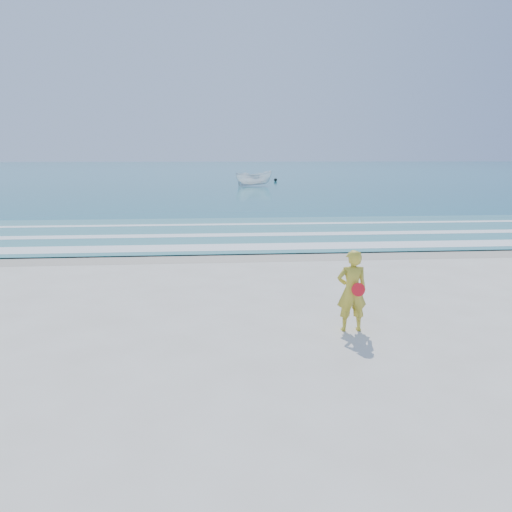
{
  "coord_description": "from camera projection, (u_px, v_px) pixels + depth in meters",
  "views": [
    {
      "loc": [
        -0.54,
        -8.34,
        3.56
      ],
      "look_at": [
        0.5,
        4.0,
        1.0
      ],
      "focal_mm": 35.0,
      "sensor_mm": 36.0,
      "label": 1
    }
  ],
  "objects": [
    {
      "name": "foam_near",
      "position": [
        229.0,
        247.0,
        18.95
      ],
      "size": [
        400.0,
        1.4,
        0.01
      ],
      "primitive_type": "cube",
      "color": "white",
      "rests_on": "shallow"
    },
    {
      "name": "ocean",
      "position": [
        216.0,
        169.0,
        111.36
      ],
      "size": [
        400.0,
        190.0,
        0.04
      ],
      "primitive_type": "cube",
      "color": "#19727F",
      "rests_on": "ground"
    },
    {
      "name": "foam_mid",
      "position": [
        227.0,
        235.0,
        21.78
      ],
      "size": [
        400.0,
        0.9,
        0.01
      ],
      "primitive_type": "cube",
      "color": "white",
      "rests_on": "shallow"
    },
    {
      "name": "wet_sand",
      "position": [
        230.0,
        255.0,
        17.69
      ],
      "size": [
        400.0,
        2.4,
        0.0
      ],
      "primitive_type": "cube",
      "color": "#B2A893",
      "rests_on": "ground"
    },
    {
      "name": "ground",
      "position": [
        247.0,
        356.0,
        8.91
      ],
      "size": [
        400.0,
        400.0,
        0.0
      ],
      "primitive_type": "plane",
      "color": "silver",
      "rests_on": "ground"
    },
    {
      "name": "foam_far",
      "position": [
        225.0,
        224.0,
        25.0
      ],
      "size": [
        400.0,
        0.6,
        0.01
      ],
      "primitive_type": "cube",
      "color": "white",
      "rests_on": "shallow"
    },
    {
      "name": "woman",
      "position": [
        352.0,
        291.0,
        10.04
      ],
      "size": [
        0.62,
        0.43,
        1.68
      ],
      "color": "gold",
      "rests_on": "ground"
    },
    {
      "name": "shallow",
      "position": [
        227.0,
        232.0,
        22.56
      ],
      "size": [
        400.0,
        10.0,
        0.01
      ],
      "primitive_type": "cube",
      "color": "#59B7AD",
      "rests_on": "ocean"
    },
    {
      "name": "boat",
      "position": [
        254.0,
        179.0,
        53.93
      ],
      "size": [
        4.44,
        2.55,
        1.62
      ],
      "primitive_type": "imported",
      "rotation": [
        0.0,
        0.0,
        1.82
      ],
      "color": "white",
      "rests_on": "ocean"
    },
    {
      "name": "buoy",
      "position": [
        275.0,
        180.0,
        62.86
      ],
      "size": [
        0.41,
        0.41,
        0.41
      ],
      "primitive_type": "sphere",
      "color": "black",
      "rests_on": "ocean"
    }
  ]
}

